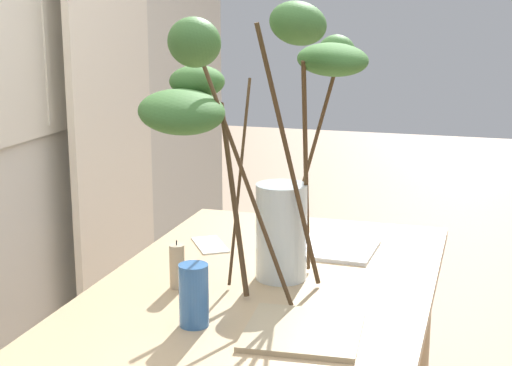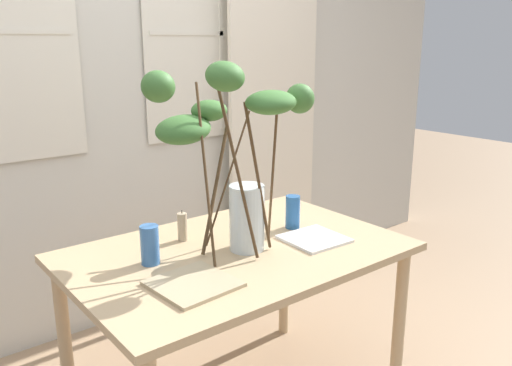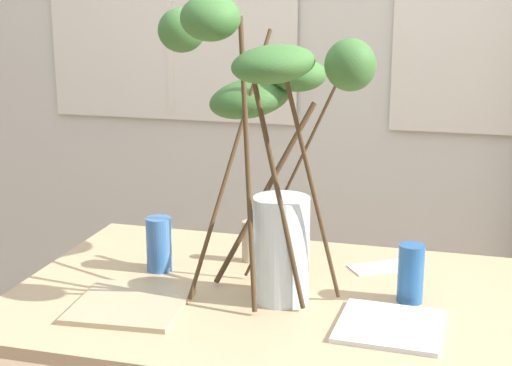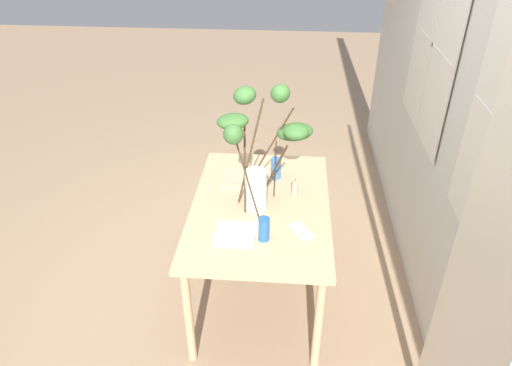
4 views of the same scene
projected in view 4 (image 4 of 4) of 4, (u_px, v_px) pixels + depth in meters
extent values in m
plane|color=#9E7F60|center=(260.00, 291.00, 3.32)|extent=(14.00, 14.00, 0.00)
cube|color=beige|center=(474.00, 102.00, 2.46)|extent=(5.29, 0.12, 2.93)
cube|color=silver|center=(434.00, 45.00, 2.96)|extent=(0.92, 0.01, 1.11)
cube|color=silver|center=(434.00, 45.00, 2.96)|extent=(0.99, 0.01, 1.18)
cube|color=silver|center=(433.00, 45.00, 2.96)|extent=(0.02, 0.01, 1.11)
cube|color=silver|center=(433.00, 45.00, 2.96)|extent=(0.92, 0.01, 0.02)
cube|color=silver|center=(498.00, 249.00, 1.73)|extent=(0.67, 0.03, 2.58)
cube|color=tan|center=(260.00, 207.00, 2.93)|extent=(1.28, 0.85, 0.03)
cylinder|color=tan|center=(218.00, 201.00, 3.64)|extent=(0.05, 0.05, 0.72)
cylinder|color=tan|center=(188.00, 316.00, 2.67)|extent=(0.05, 0.05, 0.72)
cylinder|color=tan|center=(314.00, 205.00, 3.59)|extent=(0.05, 0.05, 0.72)
cylinder|color=tan|center=(318.00, 325.00, 2.62)|extent=(0.05, 0.05, 0.72)
cylinder|color=silver|center=(256.00, 190.00, 2.83)|extent=(0.14, 0.14, 0.26)
cylinder|color=silver|center=(256.00, 201.00, 2.87)|extent=(0.12, 0.12, 0.08)
cylinder|color=#47331E|center=(250.00, 153.00, 2.78)|extent=(0.09, 0.16, 0.66)
ellipsoid|color=#38662D|center=(245.00, 95.00, 2.66)|extent=(0.18, 0.19, 0.13)
cylinder|color=#47331E|center=(245.00, 166.00, 2.74)|extent=(0.14, 0.02, 0.57)
ellipsoid|color=#38662D|center=(233.00, 121.00, 2.58)|extent=(0.20, 0.19, 0.11)
cylinder|color=#47331E|center=(275.00, 171.00, 2.75)|extent=(0.23, 0.02, 0.51)
ellipsoid|color=#38662D|center=(296.00, 132.00, 2.61)|extent=(0.16, 0.15, 0.09)
cylinder|color=#47331E|center=(268.00, 151.00, 2.84)|extent=(0.14, 0.30, 0.63)
ellipsoid|color=#38662D|center=(280.00, 93.00, 2.79)|extent=(0.16, 0.18, 0.15)
cylinder|color=#47331E|center=(275.00, 170.00, 2.82)|extent=(0.24, 0.16, 0.45)
ellipsoid|color=#38662D|center=(295.00, 132.00, 2.75)|extent=(0.31, 0.30, 0.14)
cylinder|color=#47331E|center=(245.00, 173.00, 2.67)|extent=(0.12, 0.18, 0.57)
ellipsoid|color=#38662D|center=(233.00, 134.00, 2.45)|extent=(0.16, 0.15, 0.14)
cylinder|color=#386BAD|center=(276.00, 168.00, 3.15)|extent=(0.07, 0.07, 0.15)
cylinder|color=#235693|center=(264.00, 229.00, 2.60)|extent=(0.06, 0.06, 0.14)
cube|color=tan|center=(239.00, 177.00, 3.18)|extent=(0.27, 0.27, 0.01)
cube|color=white|center=(235.00, 234.00, 2.67)|extent=(0.24, 0.24, 0.01)
cube|color=silver|center=(301.00, 231.00, 2.70)|extent=(0.19, 0.16, 0.00)
cylinder|color=tan|center=(295.00, 188.00, 2.97)|extent=(0.04, 0.04, 0.12)
cylinder|color=black|center=(295.00, 180.00, 2.94)|extent=(0.00, 0.00, 0.01)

